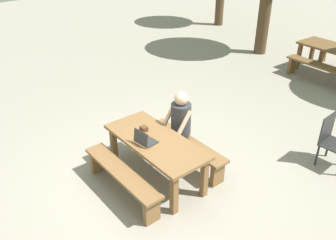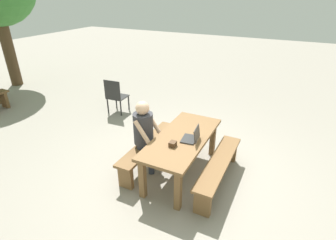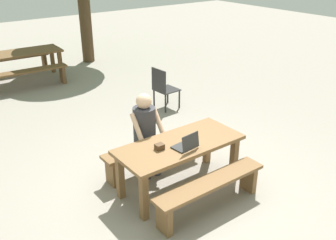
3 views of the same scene
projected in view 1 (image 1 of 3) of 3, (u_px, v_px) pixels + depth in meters
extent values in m
plane|color=gray|center=(156.00, 177.00, 5.79)|extent=(30.00, 30.00, 0.00)
cube|color=brown|center=(156.00, 141.00, 5.45)|extent=(1.77, 0.77, 0.05)
cube|color=brown|center=(114.00, 145.00, 6.00)|extent=(0.09, 0.09, 0.66)
cube|color=brown|center=(174.00, 194.00, 4.94)|extent=(0.09, 0.09, 0.66)
cube|color=brown|center=(142.00, 133.00, 6.31)|extent=(0.09, 0.09, 0.66)
cube|color=brown|center=(204.00, 178.00, 5.26)|extent=(0.09, 0.09, 0.66)
cube|color=brown|center=(121.00, 172.00, 5.24)|extent=(1.65, 0.30, 0.05)
cube|color=brown|center=(98.00, 161.00, 5.84)|extent=(0.08, 0.24, 0.39)
cube|color=brown|center=(152.00, 211.00, 4.86)|extent=(0.08, 0.24, 0.39)
cube|color=brown|center=(186.00, 142.00, 5.93)|extent=(1.65, 0.30, 0.05)
cube|color=brown|center=(160.00, 134.00, 6.53)|extent=(0.08, 0.24, 0.39)
cube|color=brown|center=(217.00, 174.00, 5.55)|extent=(0.08, 0.24, 0.39)
cube|color=#2D2D2D|center=(147.00, 141.00, 5.38)|extent=(0.31, 0.25, 0.02)
cube|color=#2D2D2D|center=(141.00, 138.00, 5.25)|extent=(0.29, 0.07, 0.21)
cube|color=#0F1933|center=(141.00, 138.00, 5.25)|extent=(0.27, 0.06, 0.20)
cube|color=#4C331E|center=(144.00, 129.00, 5.64)|extent=(0.11, 0.09, 0.07)
cylinder|color=#333847|center=(169.00, 149.00, 6.09)|extent=(0.10, 0.10, 0.44)
cylinder|color=#333847|center=(176.00, 154.00, 5.97)|extent=(0.10, 0.10, 0.44)
cube|color=#333847|center=(177.00, 136.00, 5.95)|extent=(0.28, 0.28, 0.12)
cylinder|color=#333338|center=(181.00, 119.00, 5.85)|extent=(0.33, 0.33, 0.53)
cylinder|color=#DBAD89|center=(169.00, 115.00, 5.90)|extent=(0.07, 0.32, 0.41)
cylinder|color=#DBAD89|center=(184.00, 124.00, 5.65)|extent=(0.07, 0.32, 0.41)
sphere|color=#DBAD89|center=(181.00, 99.00, 5.66)|extent=(0.22, 0.22, 0.22)
cube|color=#262626|center=(336.00, 145.00, 5.85)|extent=(0.47, 0.47, 0.02)
cube|color=#262626|center=(327.00, 127.00, 5.86)|extent=(0.05, 0.44, 0.47)
cylinder|color=#262626|center=(317.00, 155.00, 5.97)|extent=(0.04, 0.04, 0.39)
cylinder|color=#262626|center=(328.00, 147.00, 6.19)|extent=(0.04, 0.04, 0.39)
cube|color=brown|center=(299.00, 56.00, 9.64)|extent=(0.09, 0.09, 0.70)
cube|color=brown|center=(312.00, 52.00, 9.96)|extent=(0.09, 0.09, 0.70)
cube|color=brown|center=(323.00, 67.00, 8.73)|extent=(1.89, 0.37, 0.05)
cube|color=brown|center=(292.00, 66.00, 9.43)|extent=(0.09, 0.24, 0.43)
cube|color=brown|center=(323.00, 54.00, 10.16)|extent=(0.09, 0.24, 0.43)
cylinder|color=#4C3823|center=(265.00, 8.00, 10.27)|extent=(0.35, 0.35, 2.67)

